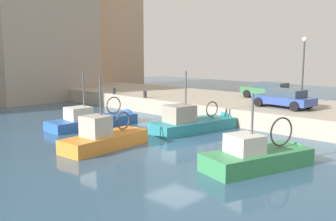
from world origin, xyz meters
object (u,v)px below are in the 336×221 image
object	(u,v)px
fishing_boat_blue	(98,124)
mooring_bollard_south	(145,94)
fishing_boat_orange	(109,144)
fishing_boat_teal	(197,128)
fishing_boat_green	(263,164)
mooring_bollard_mid	(114,91)
parked_car_blue	(284,98)
quay_streetlamp	(304,59)
parked_car_green	(269,90)

from	to	relation	value
fishing_boat_blue	mooring_bollard_south	xyz separation A→B (m)	(6.21, 1.87, 1.36)
fishing_boat_orange	fishing_boat_teal	size ratio (longest dim) A/B	0.85
fishing_boat_orange	fishing_boat_green	bearing A→B (deg)	-73.19
fishing_boat_orange	mooring_bollard_mid	distance (m)	14.53
fishing_boat_orange	parked_car_blue	bearing A→B (deg)	-18.31
fishing_boat_green	quay_streetlamp	bearing A→B (deg)	17.56
parked_car_green	fishing_boat_teal	bearing A→B (deg)	-179.85
parked_car_green	mooring_bollard_south	distance (m)	10.06
quay_streetlamp	fishing_boat_blue	bearing A→B (deg)	142.96
fishing_boat_blue	fishing_boat_teal	bearing A→B (deg)	-59.79
mooring_bollard_south	mooring_bollard_mid	world-z (taller)	same
fishing_boat_green	mooring_bollard_mid	bearing A→B (deg)	69.61
fishing_boat_green	quay_streetlamp	world-z (taller)	quay_streetlamp
parked_car_blue	quay_streetlamp	size ratio (longest dim) A/B	0.87
fishing_boat_orange	fishing_boat_teal	world-z (taller)	fishing_boat_teal
mooring_bollard_mid	parked_car_green	bearing A→B (deg)	-61.18
parked_car_green	fishing_boat_orange	bearing A→B (deg)	177.57
fishing_boat_orange	mooring_bollard_south	bearing A→B (deg)	37.03
fishing_boat_teal	mooring_bollard_south	distance (m)	8.33
quay_streetlamp	parked_car_green	bearing A→B (deg)	75.57
fishing_boat_teal	mooring_bollard_south	bearing A→B (deg)	70.20
quay_streetlamp	fishing_boat_orange	bearing A→B (deg)	165.89
parked_car_blue	fishing_boat_orange	bearing A→B (deg)	161.69
mooring_bollard_south	quay_streetlamp	bearing A→B (deg)	-62.42
parked_car_blue	mooring_bollard_mid	distance (m)	15.20
fishing_boat_orange	parked_car_blue	xyz separation A→B (m)	(11.89, -3.94, 1.70)
fishing_boat_teal	parked_car_blue	world-z (taller)	fishing_boat_teal
fishing_boat_teal	parked_car_green	xyz separation A→B (m)	(9.23, 0.02, 1.72)
fishing_boat_green	mooring_bollard_south	distance (m)	16.44
fishing_boat_green	parked_car_blue	size ratio (longest dim) A/B	1.43
parked_car_green	mooring_bollard_mid	bearing A→B (deg)	118.82
fishing_boat_blue	quay_streetlamp	bearing A→B (deg)	-37.04
fishing_boat_teal	quay_streetlamp	bearing A→B (deg)	-20.03
fishing_boat_green	fishing_boat_blue	bearing A→B (deg)	86.52
parked_car_blue	quay_streetlamp	bearing A→B (deg)	3.05
fishing_boat_blue	fishing_boat_teal	distance (m)	6.80
mooring_bollard_mid	fishing_boat_teal	bearing A→B (deg)	-103.35
parked_car_blue	parked_car_green	xyz separation A→B (m)	(3.90, 3.27, 0.02)
fishing_boat_blue	fishing_boat_teal	xyz separation A→B (m)	(3.42, -5.87, 0.05)
fishing_boat_teal	mooring_bollard_mid	xyz separation A→B (m)	(2.79, 11.74, 1.31)
fishing_boat_teal	mooring_bollard_south	world-z (taller)	fishing_boat_teal
fishing_boat_green	mooring_bollard_mid	size ratio (longest dim) A/B	10.95
fishing_boat_blue	fishing_boat_orange	bearing A→B (deg)	-121.20
fishing_boat_green	parked_car_green	size ratio (longest dim) A/B	1.36
fishing_boat_green	fishing_boat_orange	distance (m)	8.12
parked_car_green	quay_streetlamp	bearing A→B (deg)	-104.43
parked_car_blue	quay_streetlamp	xyz separation A→B (m)	(3.10, 0.17, 2.59)
parked_car_green	mooring_bollard_south	size ratio (longest dim) A/B	8.02
parked_car_blue	mooring_bollard_mid	xyz separation A→B (m)	(-2.55, 14.98, -0.39)
mooring_bollard_mid	quay_streetlamp	world-z (taller)	quay_streetlamp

